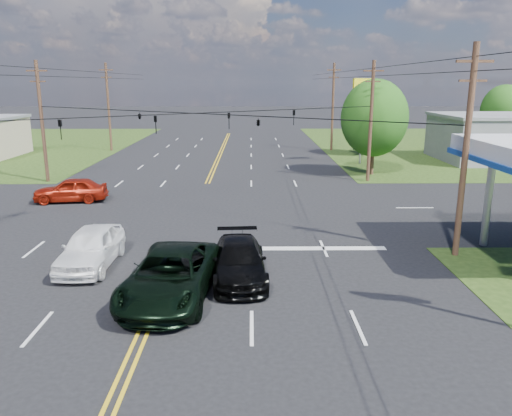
{
  "coord_description": "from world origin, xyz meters",
  "views": [
    {
      "loc": [
        3.49,
        -18.91,
        7.83
      ],
      "look_at": [
        3.74,
        6.0,
        1.54
      ],
      "focal_mm": 35.0,
      "sensor_mm": 36.0,
      "label": 1
    }
  ],
  "objects_px": {
    "pole_ne": "(371,120)",
    "pickup_dkgreen": "(171,275)",
    "pole_right_far": "(333,106)",
    "tree_right_a": "(374,118)",
    "retail_ne": "(510,139)",
    "pickup_white": "(91,247)",
    "tree_far_r": "(503,110)",
    "pole_se": "(466,150)",
    "tree_right_b": "(370,117)",
    "suv_black": "(239,261)",
    "pole_nw": "(42,120)",
    "pole_left_far": "(108,106)"
  },
  "relations": [
    {
      "from": "retail_ne",
      "to": "suv_black",
      "type": "height_order",
      "value": "retail_ne"
    },
    {
      "from": "pole_se",
      "to": "pole_nw",
      "type": "distance_m",
      "value": 31.62
    },
    {
      "from": "pole_se",
      "to": "tree_right_a",
      "type": "bearing_deg",
      "value": 87.27
    },
    {
      "from": "suv_black",
      "to": "pole_left_far",
      "type": "bearing_deg",
      "value": 108.54
    },
    {
      "from": "pole_ne",
      "to": "pole_left_far",
      "type": "height_order",
      "value": "pole_left_far"
    },
    {
      "from": "tree_right_b",
      "to": "tree_far_r",
      "type": "distance_m",
      "value": 18.5
    },
    {
      "from": "tree_far_r",
      "to": "suv_black",
      "type": "distance_m",
      "value": 52.1
    },
    {
      "from": "pole_right_far",
      "to": "pickup_dkgreen",
      "type": "height_order",
      "value": "pole_right_far"
    },
    {
      "from": "tree_right_b",
      "to": "pickup_dkgreen",
      "type": "xyz_separation_m",
      "value": [
        -16.0,
        -37.57,
        -3.33
      ]
    },
    {
      "from": "pole_right_far",
      "to": "retail_ne",
      "type": "bearing_deg",
      "value": -25.2
    },
    {
      "from": "pole_ne",
      "to": "pickup_dkgreen",
      "type": "relative_size",
      "value": 1.48
    },
    {
      "from": "tree_right_b",
      "to": "pole_se",
      "type": "bearing_deg",
      "value": -96.05
    },
    {
      "from": "tree_right_a",
      "to": "suv_black",
      "type": "relative_size",
      "value": 1.56
    },
    {
      "from": "pole_se",
      "to": "pole_left_far",
      "type": "xyz_separation_m",
      "value": [
        -26.0,
        37.0,
        0.25
      ]
    },
    {
      "from": "tree_far_r",
      "to": "suv_black",
      "type": "relative_size",
      "value": 1.45
    },
    {
      "from": "tree_far_r",
      "to": "pole_ne",
      "type": "bearing_deg",
      "value": -135.0
    },
    {
      "from": "pickup_dkgreen",
      "to": "retail_ne",
      "type": "bearing_deg",
      "value": 53.99
    },
    {
      "from": "pole_left_far",
      "to": "tree_right_b",
      "type": "distance_m",
      "value": 29.79
    },
    {
      "from": "pole_left_far",
      "to": "tree_right_b",
      "type": "relative_size",
      "value": 1.41
    },
    {
      "from": "pole_nw",
      "to": "tree_far_r",
      "type": "relative_size",
      "value": 1.25
    },
    {
      "from": "pickup_white",
      "to": "pole_left_far",
      "type": "bearing_deg",
      "value": 104.7
    },
    {
      "from": "tree_far_r",
      "to": "suv_black",
      "type": "bearing_deg",
      "value": -126.62
    },
    {
      "from": "pole_left_far",
      "to": "tree_far_r",
      "type": "bearing_deg",
      "value": 2.44
    },
    {
      "from": "pole_right_far",
      "to": "pickup_dkgreen",
      "type": "bearing_deg",
      "value": -106.74
    },
    {
      "from": "suv_black",
      "to": "pickup_white",
      "type": "distance_m",
      "value": 6.67
    },
    {
      "from": "tree_right_a",
      "to": "pickup_dkgreen",
      "type": "xyz_separation_m",
      "value": [
        -13.5,
        -25.57,
        -3.98
      ]
    },
    {
      "from": "pole_right_far",
      "to": "suv_black",
      "type": "xyz_separation_m",
      "value": [
        -10.0,
        -39.71,
        -4.41
      ]
    },
    {
      "from": "retail_ne",
      "to": "pickup_dkgreen",
      "type": "distance_m",
      "value": 44.71
    },
    {
      "from": "retail_ne",
      "to": "pickup_white",
      "type": "height_order",
      "value": "retail_ne"
    },
    {
      "from": "pole_se",
      "to": "pickup_white",
      "type": "relative_size",
      "value": 1.88
    },
    {
      "from": "pole_se",
      "to": "pickup_dkgreen",
      "type": "bearing_deg",
      "value": -159.93
    },
    {
      "from": "tree_right_a",
      "to": "tree_right_b",
      "type": "height_order",
      "value": "tree_right_a"
    },
    {
      "from": "tree_right_b",
      "to": "pickup_white",
      "type": "distance_m",
      "value": 39.79
    },
    {
      "from": "pole_se",
      "to": "tree_right_a",
      "type": "relative_size",
      "value": 1.16
    },
    {
      "from": "pole_right_far",
      "to": "tree_right_a",
      "type": "relative_size",
      "value": 1.22
    },
    {
      "from": "pole_ne",
      "to": "pickup_dkgreen",
      "type": "xyz_separation_m",
      "value": [
        -12.5,
        -22.57,
        -4.03
      ]
    },
    {
      "from": "pole_nw",
      "to": "pole_left_far",
      "type": "bearing_deg",
      "value": 90.0
    },
    {
      "from": "retail_ne",
      "to": "pickup_dkgreen",
      "type": "bearing_deg",
      "value": -131.31
    },
    {
      "from": "pole_se",
      "to": "tree_right_b",
      "type": "distance_m",
      "value": 33.19
    },
    {
      "from": "pole_se",
      "to": "pickup_dkgreen",
      "type": "distance_m",
      "value": 13.9
    },
    {
      "from": "pole_right_far",
      "to": "pole_ne",
      "type": "bearing_deg",
      "value": -90.0
    },
    {
      "from": "tree_right_b",
      "to": "pole_left_far",
      "type": "bearing_deg",
      "value": 172.28
    },
    {
      "from": "tree_right_b",
      "to": "pickup_white",
      "type": "bearing_deg",
      "value": -120.29
    },
    {
      "from": "retail_ne",
      "to": "pickup_dkgreen",
      "type": "xyz_separation_m",
      "value": [
        -29.5,
        -33.57,
        -1.31
      ]
    },
    {
      "from": "pole_nw",
      "to": "suv_black",
      "type": "xyz_separation_m",
      "value": [
        16.0,
        -20.71,
        -4.15
      ]
    },
    {
      "from": "tree_right_a",
      "to": "pickup_white",
      "type": "bearing_deg",
      "value": -128.2
    },
    {
      "from": "pickup_dkgreen",
      "to": "pole_nw",
      "type": "bearing_deg",
      "value": 126.19
    },
    {
      "from": "tree_right_a",
      "to": "tree_far_r",
      "type": "distance_m",
      "value": 26.91
    },
    {
      "from": "pole_ne",
      "to": "tree_far_r",
      "type": "xyz_separation_m",
      "value": [
        21.0,
        21.0,
        -0.37
      ]
    },
    {
      "from": "pole_ne",
      "to": "pickup_dkgreen",
      "type": "distance_m",
      "value": 26.11
    }
  ]
}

